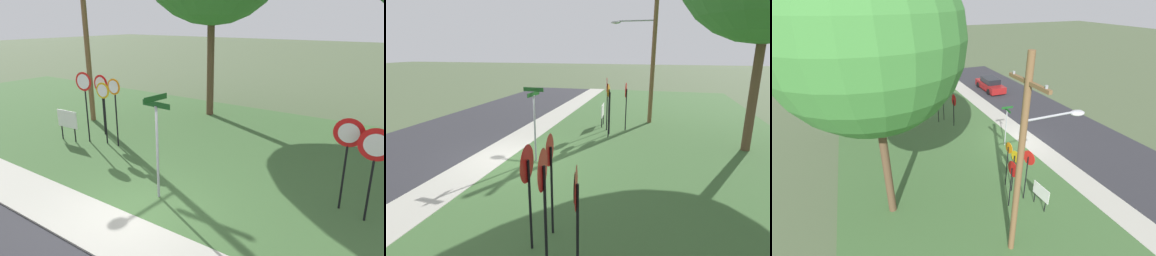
# 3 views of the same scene
# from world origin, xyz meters

# --- Properties ---
(ground_plane) EXTENTS (160.00, 160.00, 0.00)m
(ground_plane) POSITION_xyz_m (0.00, 0.00, 0.00)
(ground_plane) COLOR #4C5B3D
(sidewalk_strip) EXTENTS (44.00, 1.60, 0.06)m
(sidewalk_strip) POSITION_xyz_m (0.00, -0.80, 0.03)
(sidewalk_strip) COLOR #ADAA9E
(sidewalk_strip) RESTS_ON ground_plane
(grass_median) EXTENTS (44.00, 12.00, 0.04)m
(grass_median) POSITION_xyz_m (0.00, 6.00, 0.02)
(grass_median) COLOR #3D6033
(grass_median) RESTS_ON ground_plane
(stop_sign_near_left) EXTENTS (0.78, 0.10, 2.57)m
(stop_sign_near_left) POSITION_xyz_m (-5.53, 4.00, 1.92)
(stop_sign_near_left) COLOR black
(stop_sign_near_left) RESTS_ON grass_median
(stop_sign_near_right) EXTENTS (0.60, 0.10, 2.65)m
(stop_sign_near_right) POSITION_xyz_m (-4.01, 3.33, 1.92)
(stop_sign_near_right) COLOR black
(stop_sign_near_right) RESTS_ON grass_median
(stop_sign_far_left) EXTENTS (0.61, 0.12, 2.45)m
(stop_sign_far_left) POSITION_xyz_m (-4.59, 3.28, 1.79)
(stop_sign_far_left) COLOR black
(stop_sign_far_left) RESTS_ON grass_median
(stop_sign_far_center) EXTENTS (0.73, 0.17, 2.82)m
(stop_sign_far_center) POSITION_xyz_m (-5.34, 3.02, 2.10)
(stop_sign_far_center) COLOR black
(stop_sign_far_center) RESTS_ON grass_median
(yield_sign_near_right) EXTENTS (0.74, 0.12, 2.46)m
(yield_sign_near_right) POSITION_xyz_m (4.22, 3.35, 1.88)
(yield_sign_near_right) COLOR black
(yield_sign_near_right) RESTS_ON grass_median
(yield_sign_far_right) EXTENTS (0.80, 0.12, 2.39)m
(yield_sign_far_right) POSITION_xyz_m (4.87, 3.09, 1.83)
(yield_sign_far_right) COLOR black
(yield_sign_far_right) RESTS_ON grass_median
(street_name_post) EXTENTS (0.96, 0.82, 2.89)m
(street_name_post) POSITION_xyz_m (-0.06, 1.15, 1.76)
(street_name_post) COLOR #9EA0A8
(street_name_post) RESTS_ON grass_median
(utility_pole) EXTENTS (2.10, 2.60, 8.06)m
(utility_pole) POSITION_xyz_m (-7.74, 5.05, 4.42)
(utility_pole) COLOR brown
(utility_pole) RESTS_ON grass_median
(notice_board) EXTENTS (1.10, 0.10, 1.25)m
(notice_board) POSITION_xyz_m (-6.15, 2.67, 0.87)
(notice_board) COLOR black
(notice_board) RESTS_ON grass_median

